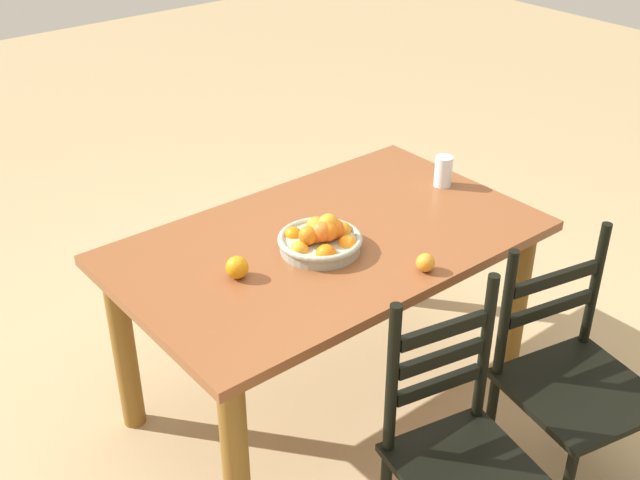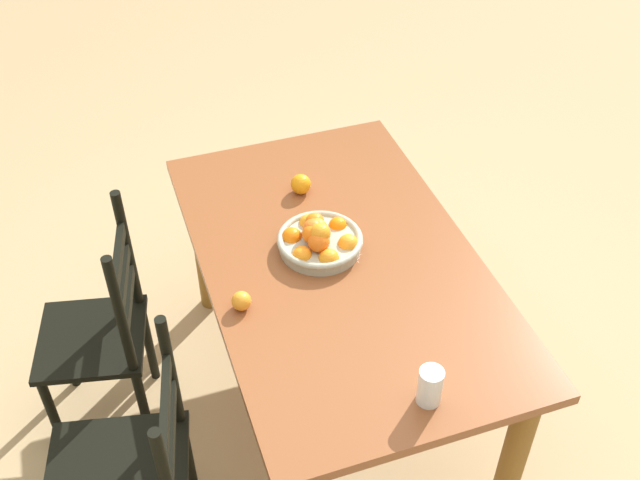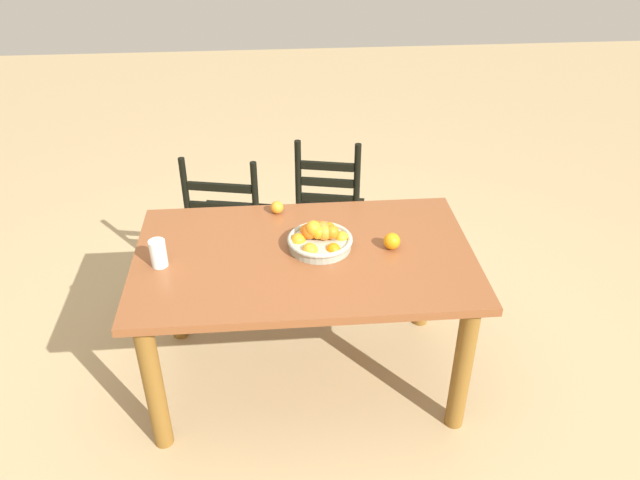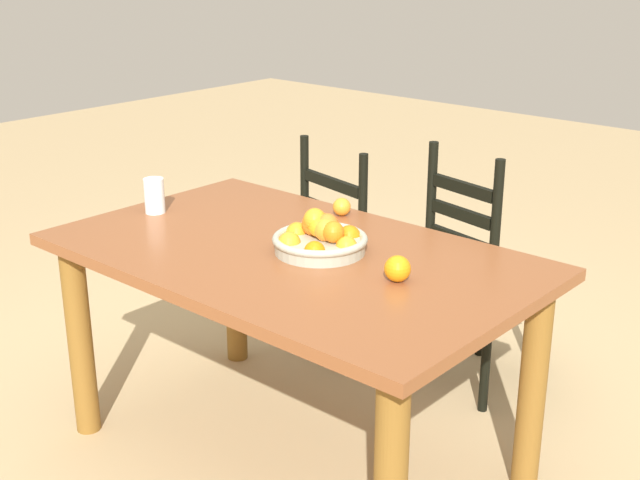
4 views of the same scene
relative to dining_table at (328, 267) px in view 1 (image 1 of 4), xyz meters
The scene contains 8 objects.
ground_plane 0.63m from the dining_table, ahead, with size 12.00×12.00×0.00m, color tan.
dining_table is the anchor object (origin of this frame).
chair_near_window 0.94m from the dining_table, 114.76° to the left, with size 0.53×0.53×0.92m.
chair_by_cabinet 0.88m from the dining_table, 76.64° to the left, with size 0.46×0.46×0.98m.
fruit_bowl 0.19m from the dining_table, 34.34° to the left, with size 0.30×0.30×0.14m.
orange_loose_0 0.43m from the dining_table, 106.51° to the left, with size 0.06×0.06×0.06m, color orange.
orange_loose_1 0.44m from the dining_table, ahead, with size 0.08×0.08×0.08m, color orange.
drinking_glass 0.67m from the dining_table, behind, with size 0.07×0.07×0.13m, color silver.
Camera 1 is at (1.60, 1.92, 2.20)m, focal length 44.58 mm.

